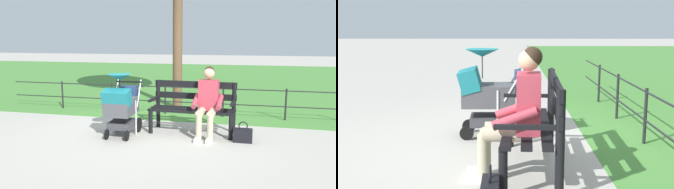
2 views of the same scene
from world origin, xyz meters
TOP-DOWN VIEW (x-y plane):
  - ground_plane at (0.00, 0.00)m, footprint 60.00×60.00m
  - park_bench at (-0.89, -0.12)m, footprint 1.62×0.67m
  - person_on_bench at (-1.19, 0.11)m, footprint 0.55×0.74m
  - stroller at (0.34, 0.46)m, footprint 0.52×0.90m
  - park_fence at (-0.28, -1.49)m, footprint 8.16×0.04m

SIDE VIEW (x-z plane):
  - ground_plane at x=0.00m, z-range 0.00..0.00m
  - park_fence at x=-0.28m, z-range 0.07..0.77m
  - park_bench at x=-0.89m, z-range 0.05..1.01m
  - stroller at x=0.34m, z-range 0.02..1.17m
  - person_on_bench at x=-1.19m, z-range 0.04..1.31m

